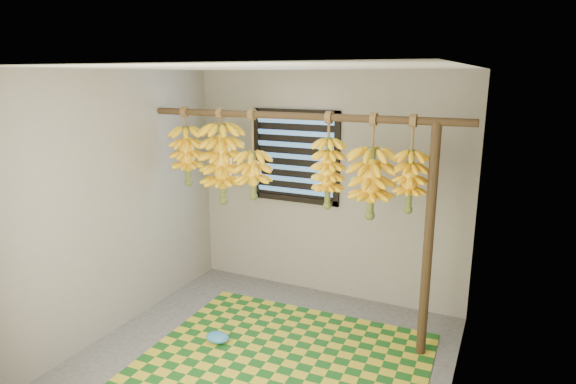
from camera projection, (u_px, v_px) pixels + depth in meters
The scene contains 16 objects.
floor at pixel (260, 362), 4.05m from camera, with size 3.00×3.00×0.01m, color #4C4C4C.
ceiling at pixel (256, 67), 3.48m from camera, with size 3.00×3.00×0.01m, color silver.
wall_back at pixel (326, 186), 5.09m from camera, with size 3.00×0.01×2.40m, color gray.
wall_left at pixel (114, 204), 4.39m from camera, with size 0.01×3.00×2.40m, color gray.
wall_right at pixel (460, 255), 3.15m from camera, with size 0.01×3.00×2.40m, color gray.
window at pixel (295, 157), 5.14m from camera, with size 1.00×0.04×1.00m.
hanging_pole at pixel (295, 116), 4.20m from camera, with size 0.06×0.06×3.00m, color #3E2A17.
support_post at pixel (428, 244), 3.94m from camera, with size 0.08×0.08×2.00m, color #3E2A17.
woven_mat at pixel (285, 359), 4.07m from camera, with size 2.32×1.85×0.01m, color #185219.
plastic_bag at pixel (218, 337), 4.32m from camera, with size 0.22×0.16×0.09m, color teal.
banana_bunch_a at pixel (187, 156), 4.79m from camera, with size 0.31×0.31×0.77m.
banana_bunch_b at pixel (222, 164), 4.63m from camera, with size 0.41×0.41×0.92m.
banana_bunch_c at pixel (253, 175), 4.51m from camera, with size 0.34×0.34×0.84m.
banana_bunch_d at pixel (328, 173), 4.18m from camera, with size 0.28×0.28×0.84m.
banana_bunch_e at pixel (371, 183), 4.03m from camera, with size 0.39×0.39×0.88m.
banana_bunch_f at pixel (410, 181), 3.89m from camera, with size 0.26×0.26×0.80m.
Camera 1 is at (1.75, -3.16, 2.35)m, focal length 30.00 mm.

